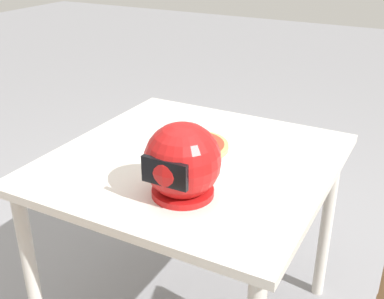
# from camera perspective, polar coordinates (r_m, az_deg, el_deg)

# --- Properties ---
(dining_table) EXTENTS (0.96, 0.97, 0.77)m
(dining_table) POSITION_cam_1_polar(r_m,az_deg,el_deg) (1.74, 0.02, -3.81)
(dining_table) COLOR beige
(dining_table) RESTS_ON ground
(pizza_plate) EXTENTS (0.32, 0.32, 0.01)m
(pizza_plate) POSITION_cam_1_polar(r_m,az_deg,el_deg) (1.74, -0.02, -0.05)
(pizza_plate) COLOR white
(pizza_plate) RESTS_ON dining_table
(pizza) EXTENTS (0.27, 0.27, 0.05)m
(pizza) POSITION_cam_1_polar(r_m,az_deg,el_deg) (1.73, -0.08, 0.54)
(pizza) COLOR tan
(pizza) RESTS_ON pizza_plate
(motorcycle_helmet) EXTENTS (0.23, 0.23, 0.23)m
(motorcycle_helmet) POSITION_cam_1_polar(r_m,az_deg,el_deg) (1.41, -1.16, -1.54)
(motorcycle_helmet) COLOR #B21414
(motorcycle_helmet) RESTS_ON dining_table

